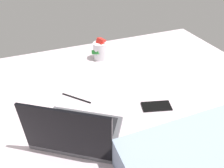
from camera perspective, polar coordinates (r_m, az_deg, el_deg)
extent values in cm
cube|color=silver|center=(112.26, 1.49, -8.58)|extent=(180.00, 140.00, 18.00)
cube|color=#4C4C51|center=(92.69, -8.72, -12.44)|extent=(40.21, 37.42, 2.00)
cube|color=black|center=(92.73, -8.47, -11.28)|extent=(33.56, 30.21, 0.40)
cube|color=black|center=(77.62, -12.25, -12.62)|extent=(28.04, 19.09, 21.00)
cylinder|color=silver|center=(141.20, -3.18, 8.84)|extent=(9.00, 9.00, 11.00)
cube|color=#268C33|center=(141.36, -3.67, 7.83)|extent=(4.56, 5.55, 4.72)
cube|color=#268C33|center=(140.06, -3.95, 8.50)|extent=(7.55, 7.76, 5.60)
cube|color=blue|center=(140.47, -3.02, 9.58)|extent=(7.13, 7.08, 5.15)
cube|color=red|center=(139.46, -2.80, 10.34)|extent=(6.11, 6.04, 5.07)
cube|color=red|center=(139.62, -2.95, 11.31)|extent=(7.12, 6.44, 5.48)
cube|color=black|center=(106.00, 11.74, -5.81)|extent=(15.31, 10.31, 0.80)
cube|color=black|center=(110.05, -9.50, -3.74)|extent=(12.08, 12.79, 0.60)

